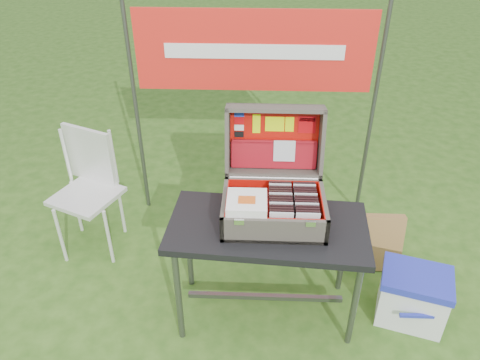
{
  "coord_description": "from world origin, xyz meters",
  "views": [
    {
      "loc": [
        0.04,
        -1.99,
        2.28
      ],
      "look_at": [
        -0.05,
        0.1,
        0.92
      ],
      "focal_mm": 35.0,
      "sensor_mm": 36.0,
      "label": 1
    }
  ],
  "objects_px": {
    "chair": "(87,197)",
    "cardboard_box": "(373,243)",
    "table": "(266,270)",
    "suitcase": "(275,175)",
    "cooler": "(412,296)"
  },
  "relations": [
    {
      "from": "suitcase",
      "to": "chair",
      "type": "distance_m",
      "value": 1.43
    },
    {
      "from": "suitcase",
      "to": "cardboard_box",
      "type": "distance_m",
      "value": 1.07
    },
    {
      "from": "table",
      "to": "chair",
      "type": "bearing_deg",
      "value": 159.54
    },
    {
      "from": "cardboard_box",
      "to": "suitcase",
      "type": "bearing_deg",
      "value": -153.99
    },
    {
      "from": "table",
      "to": "cooler",
      "type": "bearing_deg",
      "value": 3.38
    },
    {
      "from": "suitcase",
      "to": "cardboard_box",
      "type": "height_order",
      "value": "suitcase"
    },
    {
      "from": "cooler",
      "to": "chair",
      "type": "relative_size",
      "value": 0.46
    },
    {
      "from": "table",
      "to": "suitcase",
      "type": "bearing_deg",
      "value": 78.02
    },
    {
      "from": "cardboard_box",
      "to": "table",
      "type": "bearing_deg",
      "value": -148.69
    },
    {
      "from": "chair",
      "to": "cardboard_box",
      "type": "distance_m",
      "value": 1.97
    },
    {
      "from": "table",
      "to": "cardboard_box",
      "type": "xyz_separation_m",
      "value": [
        0.73,
        0.44,
        -0.14
      ]
    },
    {
      "from": "table",
      "to": "chair",
      "type": "relative_size",
      "value": 1.26
    },
    {
      "from": "table",
      "to": "chair",
      "type": "xyz_separation_m",
      "value": [
        -1.23,
        0.56,
        0.09
      ]
    },
    {
      "from": "table",
      "to": "cardboard_box",
      "type": "bearing_deg",
      "value": 35.07
    },
    {
      "from": "suitcase",
      "to": "cooler",
      "type": "relative_size",
      "value": 1.41
    }
  ]
}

